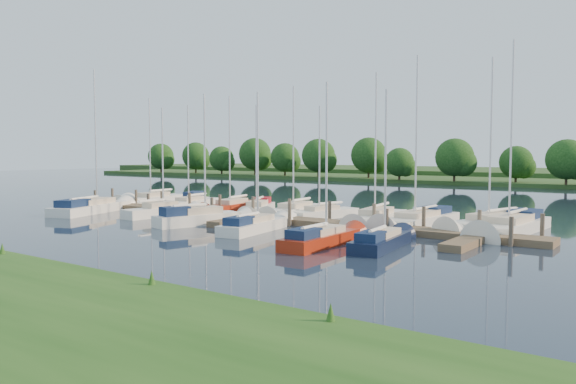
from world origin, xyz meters
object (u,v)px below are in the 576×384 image
Objects in this scene: sailboat_n_5 at (295,212)px; sailboat_s_2 at (200,220)px; motorboat at (193,201)px; sailboat_n_0 at (153,201)px; dock at (254,219)px.

sailboat_n_5 is 1.11× the size of sailboat_s_2.
sailboat_n_5 is 8.61m from sailboat_s_2.
sailboat_n_5 is (13.53, -2.19, -0.06)m from motorboat.
sailboat_n_0 is at bearing -2.04° from motorboat.
dock is at bearing 78.77° from sailboat_n_5.
sailboat_s_2 is at bearing -116.00° from dock.
sailboat_n_0 is 18.00m from sailboat_s_2.
sailboat_n_0 is 17.69m from sailboat_n_5.
sailboat_s_2 reaches higher than dock.
sailboat_s_2 is at bearing 116.70° from motorboat.
sailboat_n_5 is (17.67, -0.81, -0.00)m from sailboat_n_0.
dock is at bearing 80.35° from sailboat_s_2.
sailboat_n_5 reaches higher than motorboat.
sailboat_n_0 is 1.13× the size of sailboat_s_2.
dock is 3.75× the size of sailboat_n_0.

